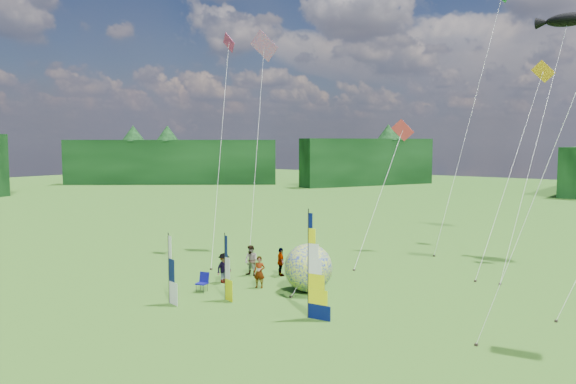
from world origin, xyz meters
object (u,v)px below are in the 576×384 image
Objects in this scene: spectator_d at (281,262)px; kite_whale at (538,125)px; spectator_b at (251,261)px; side_banner_left at (225,267)px; feather_banner_main at (308,266)px; side_banner_far at (169,269)px; bol_inflatable at (308,268)px; spectator_a at (259,272)px; camp_chair at (202,282)px; spectator_c at (224,268)px.

kite_whale is at bearing -97.75° from spectator_d.
side_banner_left is at bearing -62.35° from spectator_b.
feather_banner_main is 7.22m from side_banner_far.
feather_banner_main is at bearing -54.77° from bol_inflatable.
side_banner_far is 5.29m from spectator_a.
camp_chair is at bearing 114.43° from spectator_d.
spectator_b reaches higher than spectator_c.
spectator_d is at bearing 37.30° from spectator_b.
spectator_a is 3.16m from camp_chair.
feather_banner_main is at bearing -15.52° from camp_chair.
spectator_b is at bearing -131.44° from kite_whale.
bol_inflatable is 2.79m from spectator_a.
bol_inflatable is 5.73m from camp_chair.
kite_whale is at bearing 39.47° from camp_chair.
spectator_b is at bearing 79.57° from camp_chair.
spectator_b is 19.71m from kite_whale.
side_banner_left is 4.55m from bol_inflatable.
side_banner_left is 2.31m from camp_chair.
bol_inflatable reaches higher than spectator_a.
bol_inflatable is at bearing -8.26° from spectator_b.
side_banner_left reaches higher than camp_chair.
side_banner_left reaches higher than spectator_d.
feather_banner_main is at bearing -46.52° from spectator_a.
bol_inflatable is at bearing 23.98° from camp_chair.
spectator_b reaches higher than spectator_a.
feather_banner_main reaches higher than spectator_c.
bol_inflatable reaches higher than spectator_b.
spectator_c is at bearing -164.25° from bol_inflatable.
side_banner_left reaches higher than spectator_c.
spectator_d is at bearing 63.69° from camp_chair.
spectator_c is 3.59m from spectator_d.
spectator_b reaches higher than camp_chair.
spectator_c is 1.64× the size of camp_chair.
spectator_c is 1.00× the size of spectator_d.
spectator_b is (-7.35, 4.48, -1.49)m from feather_banner_main.
feather_banner_main is 7.32m from camp_chair.
bol_inflatable is at bearing -172.48° from spectator_d.
bol_inflatable is at bearing 119.02° from feather_banner_main.
spectator_b is (-0.53, 6.77, -0.78)m from side_banner_far.
bol_inflatable is 1.41× the size of spectator_b.
feather_banner_main is 8.73m from spectator_b.
spectator_a is (-2.57, -1.01, -0.42)m from bol_inflatable.
side_banner_left is at bearing 135.08° from spectator_d.
side_banner_far is 3.28× the size of camp_chair.
feather_banner_main is 8.24m from spectator_d.
spectator_a is at bearing 83.62° from side_banner_far.
feather_banner_main is at bearing 173.55° from spectator_d.
bol_inflatable is (-2.60, 3.68, -1.12)m from feather_banner_main.
spectator_c is at bearing -92.34° from spectator_b.
feather_banner_main reaches higher than camp_chair.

